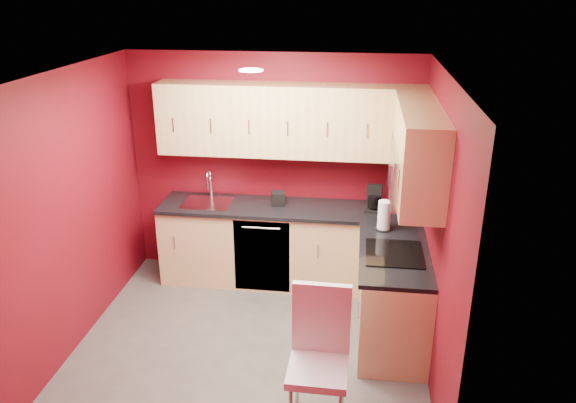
% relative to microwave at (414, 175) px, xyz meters
% --- Properties ---
extents(floor, '(3.20, 3.20, 0.00)m').
position_rel_microwave_xyz_m(floor, '(-1.39, -0.20, -1.66)').
color(floor, '#53504D').
rests_on(floor, ground).
extents(ceiling, '(3.20, 3.20, 0.00)m').
position_rel_microwave_xyz_m(ceiling, '(-1.39, -0.20, 0.84)').
color(ceiling, white).
rests_on(ceiling, wall_back).
extents(wall_back, '(3.20, 0.00, 3.20)m').
position_rel_microwave_xyz_m(wall_back, '(-1.39, 1.30, -0.41)').
color(wall_back, '#5F0916').
rests_on(wall_back, floor).
extents(wall_front, '(3.20, 0.00, 3.20)m').
position_rel_microwave_xyz_m(wall_front, '(-1.39, -1.70, -0.41)').
color(wall_front, '#5F0916').
rests_on(wall_front, floor).
extents(wall_left, '(0.00, 3.00, 3.00)m').
position_rel_microwave_xyz_m(wall_left, '(-2.99, -0.20, -0.41)').
color(wall_left, '#5F0916').
rests_on(wall_left, floor).
extents(wall_right, '(0.00, 3.00, 3.00)m').
position_rel_microwave_xyz_m(wall_right, '(0.21, -0.20, -0.41)').
color(wall_right, '#5F0916').
rests_on(wall_right, floor).
extents(base_cabinets_back, '(2.80, 0.60, 0.87)m').
position_rel_microwave_xyz_m(base_cabinets_back, '(-1.19, 1.00, -1.22)').
color(base_cabinets_back, '#DDBD7E').
rests_on(base_cabinets_back, floor).
extents(base_cabinets_right, '(0.60, 1.30, 0.87)m').
position_rel_microwave_xyz_m(base_cabinets_right, '(-0.09, 0.05, -1.22)').
color(base_cabinets_right, '#DDBD7E').
rests_on(base_cabinets_right, floor).
extents(countertop_back, '(2.80, 0.63, 0.04)m').
position_rel_microwave_xyz_m(countertop_back, '(-1.19, 0.99, -0.77)').
color(countertop_back, black).
rests_on(countertop_back, base_cabinets_back).
extents(countertop_right, '(0.63, 1.27, 0.04)m').
position_rel_microwave_xyz_m(countertop_right, '(-0.11, 0.04, -0.77)').
color(countertop_right, black).
rests_on(countertop_right, base_cabinets_right).
extents(upper_cabinets_back, '(2.80, 0.35, 0.75)m').
position_rel_microwave_xyz_m(upper_cabinets_back, '(-1.19, 1.13, 0.17)').
color(upper_cabinets_back, tan).
rests_on(upper_cabinets_back, wall_back).
extents(upper_cabinets_right, '(0.35, 1.55, 0.75)m').
position_rel_microwave_xyz_m(upper_cabinets_right, '(0.03, 0.24, 0.23)').
color(upper_cabinets_right, tan).
rests_on(upper_cabinets_right, wall_right).
extents(microwave, '(0.42, 0.76, 0.42)m').
position_rel_microwave_xyz_m(microwave, '(0.00, 0.00, 0.00)').
color(microwave, silver).
rests_on(microwave, upper_cabinets_right).
extents(cooktop, '(0.50, 0.55, 0.01)m').
position_rel_microwave_xyz_m(cooktop, '(-0.11, 0.00, -0.74)').
color(cooktop, black).
rests_on(cooktop, countertop_right).
extents(sink, '(0.52, 0.42, 0.35)m').
position_rel_microwave_xyz_m(sink, '(-2.09, 1.00, -0.72)').
color(sink, silver).
rests_on(sink, countertop_back).
extents(dishwasher_front, '(0.60, 0.02, 0.82)m').
position_rel_microwave_xyz_m(dishwasher_front, '(-1.44, 0.71, -1.22)').
color(dishwasher_front, black).
rests_on(dishwasher_front, base_cabinets_back).
extents(downlight, '(0.20, 0.20, 0.01)m').
position_rel_microwave_xyz_m(downlight, '(-1.39, 0.10, 0.82)').
color(downlight, white).
rests_on(downlight, ceiling).
extents(coffee_maker, '(0.19, 0.23, 0.27)m').
position_rel_microwave_xyz_m(coffee_maker, '(-0.29, 1.00, -0.62)').
color(coffee_maker, black).
rests_on(coffee_maker, countertop_back).
extents(napkin_holder, '(0.16, 0.16, 0.15)m').
position_rel_microwave_xyz_m(napkin_holder, '(-1.31, 1.03, -0.68)').
color(napkin_holder, black).
rests_on(napkin_holder, countertop_back).
extents(paper_towel, '(0.22, 0.22, 0.29)m').
position_rel_microwave_xyz_m(paper_towel, '(-0.19, 0.53, -0.60)').
color(paper_towel, white).
rests_on(paper_towel, countertop_right).
extents(dining_chair, '(0.45, 0.47, 1.10)m').
position_rel_microwave_xyz_m(dining_chair, '(-0.69, -1.15, -1.11)').
color(dining_chair, silver).
rests_on(dining_chair, floor).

